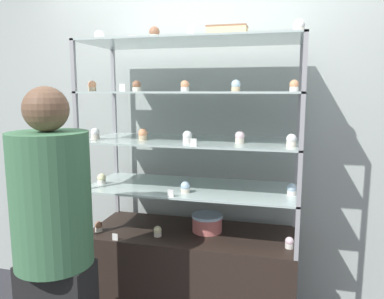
{
  "coord_description": "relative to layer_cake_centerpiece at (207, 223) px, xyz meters",
  "views": [
    {
      "loc": [
        0.58,
        -2.3,
        1.62
      ],
      "look_at": [
        0.0,
        0.0,
        1.25
      ],
      "focal_mm": 35.0,
      "sensor_mm": 36.0,
      "label": 1
    }
  ],
  "objects": [
    {
      "name": "display_riser_top",
      "position": [
        -0.1,
        -0.03,
        1.16
      ],
      "size": [
        1.35,
        0.56,
        0.31
      ],
      "color": "#99999E",
      "rests_on": "display_riser_upper"
    },
    {
      "name": "price_tag_3",
      "position": [
        -0.45,
        -0.29,
        0.89
      ],
      "size": [
        0.04,
        0.0,
        0.04
      ],
      "color": "white",
      "rests_on": "display_riser_upper"
    },
    {
      "name": "price_tag_1",
      "position": [
        -0.16,
        -0.29,
        0.27
      ],
      "size": [
        0.04,
        0.0,
        0.04
      ],
      "color": "white",
      "rests_on": "display_riser_lower"
    },
    {
      "name": "cupcake_8",
      "position": [
        -0.09,
        -0.18,
        0.59
      ],
      "size": [
        0.06,
        0.06,
        0.07
      ],
      "color": "white",
      "rests_on": "display_riser_middle"
    },
    {
      "name": "cupcake_10",
      "position": [
        0.52,
        -0.19,
        0.59
      ],
      "size": [
        0.06,
        0.06,
        0.07
      ],
      "color": "beige",
      "rests_on": "display_riser_middle"
    },
    {
      "name": "cupcake_13",
      "position": [
        -0.11,
        -0.15,
        0.9
      ],
      "size": [
        0.05,
        0.05,
        0.07
      ],
      "color": "white",
      "rests_on": "display_riser_upper"
    },
    {
      "name": "sheet_cake_frosted",
      "position": [
        0.13,
        -0.06,
        1.21
      ],
      "size": [
        0.24,
        0.13,
        0.07
      ],
      "color": "#DBBC84",
      "rests_on": "display_riser_top"
    },
    {
      "name": "cupcake_18",
      "position": [
        0.53,
        -0.17,
        1.21
      ],
      "size": [
        0.06,
        0.06,
        0.08
      ],
      "color": "beige",
      "rests_on": "display_riser_top"
    },
    {
      "name": "cupcake_16",
      "position": [
        -0.7,
        -0.08,
        1.21
      ],
      "size": [
        0.06,
        0.06,
        0.08
      ],
      "color": "white",
      "rests_on": "display_riser_top"
    },
    {
      "name": "price_tag_4",
      "position": [
        -0.04,
        -0.29,
        1.2
      ],
      "size": [
        0.04,
        0.0,
        0.04
      ],
      "color": "white",
      "rests_on": "display_riser_top"
    },
    {
      "name": "cupcake_1",
      "position": [
        -0.29,
        -0.16,
        -0.02
      ],
      "size": [
        0.05,
        0.05,
        0.07
      ],
      "color": "beige",
      "rests_on": "display_base"
    },
    {
      "name": "display_riser_middle",
      "position": [
        -0.1,
        -0.03,
        0.54
      ],
      "size": [
        1.35,
        0.56,
        0.31
      ],
      "color": "#99999E",
      "rests_on": "display_riser_lower"
    },
    {
      "name": "donut_glazed",
      "position": [
        -0.48,
        -0.03,
        1.2
      ],
      "size": [
        0.12,
        0.12,
        0.04
      ],
      "color": "#EFB2BC",
      "rests_on": "display_riser_top"
    },
    {
      "name": "cupcake_14",
      "position": [
        0.2,
        -0.19,
        0.9
      ],
      "size": [
        0.05,
        0.05,
        0.07
      ],
      "color": "#CCB28C",
      "rests_on": "display_riser_upper"
    },
    {
      "name": "cupcake_15",
      "position": [
        0.52,
        -0.12,
        0.9
      ],
      "size": [
        0.05,
        0.05,
        0.07
      ],
      "color": "white",
      "rests_on": "display_riser_upper"
    },
    {
      "name": "cupcake_0",
      "position": [
        -0.7,
        -0.18,
        -0.02
      ],
      "size": [
        0.05,
        0.05,
        0.07
      ],
      "color": "beige",
      "rests_on": "display_base"
    },
    {
      "name": "cupcake_3",
      "position": [
        -0.71,
        -0.11,
        0.28
      ],
      "size": [
        0.06,
        0.06,
        0.07
      ],
      "color": "white",
      "rests_on": "display_riser_lower"
    },
    {
      "name": "back_wall",
      "position": [
        -0.1,
        0.39,
        0.55
      ],
      "size": [
        8.0,
        0.05,
        2.6
      ],
      "color": "#A8B2AD",
      "rests_on": "ground_plane"
    },
    {
      "name": "cupcake_4",
      "position": [
        -0.1,
        -0.18,
        0.28
      ],
      "size": [
        0.06,
        0.06,
        0.07
      ],
      "color": "beige",
      "rests_on": "display_riser_lower"
    },
    {
      "name": "price_tag_2",
      "position": [
        -0.02,
        -0.29,
        0.58
      ],
      "size": [
        0.04,
        0.0,
        0.04
      ],
      "color": "white",
      "rests_on": "display_riser_middle"
    },
    {
      "name": "customer_figure",
      "position": [
        -0.62,
        -0.79,
        0.13
      ],
      "size": [
        0.38,
        0.38,
        1.64
      ],
      "color": "black",
      "rests_on": "ground_plane"
    },
    {
      "name": "layer_cake_centerpiece",
      "position": [
        0.0,
        0.0,
        0.0
      ],
      "size": [
        0.2,
        0.2,
        0.12
      ],
      "color": "#C66660",
      "rests_on": "display_base"
    },
    {
      "name": "cupcake_5",
      "position": [
        0.53,
        -0.08,
        0.28
      ],
      "size": [
        0.06,
        0.06,
        0.07
      ],
      "color": "white",
      "rests_on": "display_riser_lower"
    },
    {
      "name": "price_tag_0",
      "position": [
        -0.53,
        -0.29,
        -0.04
      ],
      "size": [
        0.04,
        0.0,
        0.04
      ],
      "color": "white",
      "rests_on": "display_base"
    },
    {
      "name": "cupcake_2",
      "position": [
        0.53,
        -0.15,
        -0.02
      ],
      "size": [
        0.05,
        0.05,
        0.07
      ],
      "color": "white",
      "rests_on": "display_base"
    },
    {
      "name": "cupcake_9",
      "position": [
        0.22,
        -0.11,
        0.59
      ],
      "size": [
        0.06,
        0.06,
        0.07
      ],
      "color": "beige",
      "rests_on": "display_riser_middle"
    },
    {
      "name": "display_base",
      "position": [
        -0.1,
        -0.03,
        -0.4
      ],
      "size": [
        1.35,
        0.56,
        0.69
      ],
      "color": "black",
      "rests_on": "ground_plane"
    },
    {
      "name": "display_riser_upper",
      "position": [
        -0.1,
        -0.03,
        0.85
      ],
      "size": [
        1.35,
        0.56,
        0.31
      ],
      "color": "#99999E",
      "rests_on": "display_riser_middle"
    },
    {
      "name": "cupcake_7",
      "position": [
        -0.4,
        -0.11,
        0.59
      ],
      "size": [
        0.06,
        0.06,
        0.07
      ],
      "color": "#CCB28C",
      "rests_on": "display_riser_middle"
    },
    {
      "name": "cupcake_12",
      "position": [
        -0.41,
        -0.18,
        0.9
      ],
      "size": [
        0.05,
        0.05,
        0.07
      ],
      "color": "beige",
      "rests_on": "display_riser_upper"
    },
    {
      "name": "cupcake_6",
      "position": [
        -0.72,
        -0.15,
        0.59
      ],
      "size": [
        0.06,
        0.06,
        0.07
      ],
      "color": "beige",
      "rests_on": "display_riser_middle"
    },
    {
      "name": "cupcake_17",
      "position": [
        -0.3,
        -0.14,
        1.21
      ],
      "size": [
        0.06,
        0.06,
        0.08
      ],
      "color": "beige",
      "rests_on": "display_riser_top"
    },
    {
      "name": "display_riser_lower",
      "position": [
        -0.1,
        -0.03,
        0.23
      ],
      "size": [
        1.35,
        0.56,
        0.31
      ],
      "color": "#99999E",
      "rests_on": "display_base"
    },
    {
      "name": "cupcake_11",
      "position": [
        -0.7,
        -0.19,
        0.9
      ],
      "size": [
        0.05,
        0.05,
        0.07
      ],
      "color": "#CCB28C",
      "rests_on": "display_riser_upper"
    }
  ]
}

